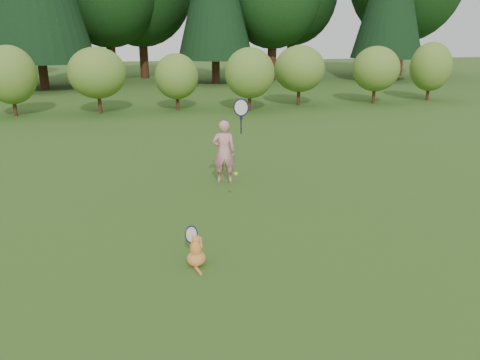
{
  "coord_description": "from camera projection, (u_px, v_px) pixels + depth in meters",
  "views": [
    {
      "loc": [
        -1.47,
        -6.62,
        3.09
      ],
      "look_at": [
        0.2,
        0.8,
        0.7
      ],
      "focal_mm": 35.0,
      "sensor_mm": 36.0,
      "label": 1
    }
  ],
  "objects": [
    {
      "name": "ground",
      "position": [
        239.0,
        238.0,
        7.39
      ],
      "size": [
        100.0,
        100.0,
        0.0
      ],
      "primitive_type": "plane",
      "color": "#2D4914",
      "rests_on": "ground"
    },
    {
      "name": "shrub_row",
      "position": [
        170.0,
        77.0,
        19.07
      ],
      "size": [
        28.0,
        3.0,
        2.8
      ],
      "primitive_type": null,
      "color": "olive",
      "rests_on": "ground"
    },
    {
      "name": "child",
      "position": [
        224.0,
        150.0,
        9.95
      ],
      "size": [
        0.77,
        0.44,
        2.03
      ],
      "rotation": [
        0.0,
        0.0,
        2.95
      ],
      "color": "pink",
      "rests_on": "ground"
    },
    {
      "name": "cat",
      "position": [
        196.0,
        249.0,
        6.48
      ],
      "size": [
        0.4,
        0.64,
        0.61
      ],
      "rotation": [
        0.0,
        0.0,
        -0.26
      ],
      "color": "#CF5827",
      "rests_on": "ground"
    },
    {
      "name": "tennis_ball",
      "position": [
        236.0,
        174.0,
        8.56
      ],
      "size": [
        0.08,
        0.08,
        0.08
      ],
      "color": "gold",
      "rests_on": "ground"
    }
  ]
}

